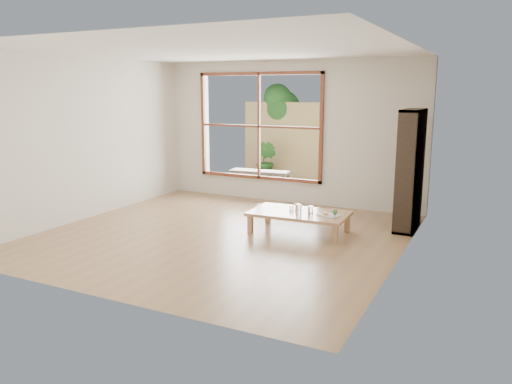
% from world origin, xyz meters
% --- Properties ---
extents(ground, '(5.00, 5.00, 0.00)m').
position_xyz_m(ground, '(0.00, 0.00, 0.00)').
color(ground, '#916B48').
rests_on(ground, ground).
extents(low_table, '(1.45, 0.85, 0.31)m').
position_xyz_m(low_table, '(0.94, 0.60, 0.27)').
color(low_table, tan).
rests_on(low_table, ground).
extents(floor_cushion, '(0.66, 0.66, 0.08)m').
position_xyz_m(floor_cushion, '(0.01, 1.63, 0.04)').
color(floor_cushion, silver).
rests_on(floor_cushion, ground).
extents(bookshelf, '(0.29, 0.81, 1.80)m').
position_xyz_m(bookshelf, '(2.34, 1.52, 0.90)').
color(bookshelf, '#2F231A').
rests_on(bookshelf, ground).
extents(glass_tall, '(0.08, 0.08, 0.15)m').
position_xyz_m(glass_tall, '(1.00, 0.45, 0.39)').
color(glass_tall, silver).
rests_on(glass_tall, low_table).
extents(glass_mid, '(0.08, 0.08, 0.11)m').
position_xyz_m(glass_mid, '(1.12, 0.59, 0.37)').
color(glass_mid, silver).
rests_on(glass_mid, low_table).
extents(glass_short, '(0.07, 0.07, 0.09)m').
position_xyz_m(glass_short, '(0.86, 0.73, 0.36)').
color(glass_short, silver).
rests_on(glass_short, low_table).
extents(glass_small, '(0.06, 0.06, 0.08)m').
position_xyz_m(glass_small, '(0.80, 0.65, 0.35)').
color(glass_small, silver).
rests_on(glass_small, low_table).
extents(food_tray, '(0.35, 0.31, 0.09)m').
position_xyz_m(food_tray, '(1.42, 0.59, 0.33)').
color(food_tray, white).
rests_on(food_tray, low_table).
extents(deck, '(2.80, 2.00, 0.05)m').
position_xyz_m(deck, '(-0.60, 3.56, 0.00)').
color(deck, '#383028').
rests_on(deck, ground).
extents(garden_bench, '(1.27, 0.49, 0.39)m').
position_xyz_m(garden_bench, '(-0.97, 3.21, 0.36)').
color(garden_bench, '#2F231A').
rests_on(garden_bench, deck).
extents(bamboo_fence, '(2.80, 0.06, 1.80)m').
position_xyz_m(bamboo_fence, '(-0.60, 4.56, 0.90)').
color(bamboo_fence, tan).
rests_on(bamboo_fence, ground).
extents(shrub_right, '(0.93, 0.88, 0.83)m').
position_xyz_m(shrub_right, '(0.39, 4.24, 0.44)').
color(shrub_right, '#2A6324').
rests_on(shrub_right, deck).
extents(shrub_left, '(0.61, 0.56, 0.91)m').
position_xyz_m(shrub_left, '(-1.26, 4.16, 0.48)').
color(shrub_left, '#2A6324').
rests_on(shrub_left, deck).
extents(garden_tree, '(1.04, 0.85, 2.22)m').
position_xyz_m(garden_tree, '(-1.28, 4.86, 1.63)').
color(garden_tree, '#4C3D2D').
rests_on(garden_tree, ground).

